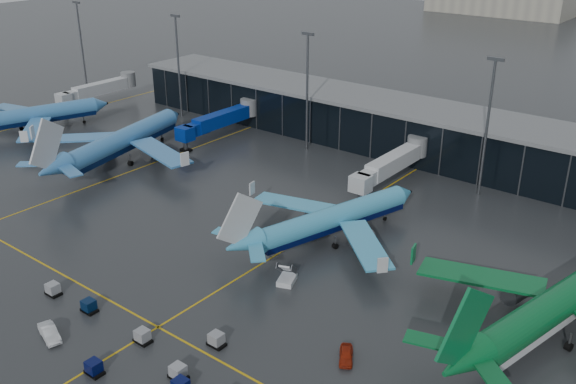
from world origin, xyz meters
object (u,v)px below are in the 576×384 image
Objects in this scene: airliner_klm_near at (335,205)px; baggage_carts at (144,347)px; airliner_aer_lingus at (564,285)px; service_van_red at (346,355)px; airliner_klm_west at (29,106)px; service_van_white at (49,333)px; mobile_airstair at (287,278)px; airliner_arkefly at (122,128)px.

baggage_carts is at bearing -76.11° from airliner_klm_near.
service_van_red is at bearing -117.49° from airliner_aer_lingus.
airliner_klm_west is 87.27m from airliner_klm_near.
service_van_white is at bearing 179.71° from service_van_red.
baggage_carts is at bearing -120.19° from mobile_airstair.
airliner_aer_lingus is at bearing 10.48° from airliner_klm_near.
baggage_carts is 7.56× the size of service_van_white.
mobile_airstair is at bearing 118.53° from service_van_red.
airliner_arkefly reaches higher than airliner_klm_west.
airliner_arkefly is 1.18× the size of airliner_klm_near.
service_van_red is at bearing 35.03° from baggage_carts.
airliner_arkefly is 1.04× the size of airliner_aer_lingus.
airliner_klm_west reaches higher than mobile_airstair.
airliner_klm_west is at bearing 148.91° from mobile_airstair.
airliner_arkefly reaches higher than service_van_white.
airliner_aer_lingus is 51.18m from baggage_carts.
baggage_carts is 9.54× the size of mobile_airstair.
airliner_aer_lingus is (123.16, -3.89, 0.37)m from airliner_klm_west.
airliner_arkefly is 60.23m from mobile_airstair.
service_van_white is at bearing -90.41° from airliner_klm_near.
service_van_white is (-12.63, -43.34, -5.16)m from airliner_klm_near.
airliner_arkefly is 11.43× the size of service_van_red.
airliner_aer_lingus reaches higher than airliner_klm_west.
service_van_white is at bearing -60.40° from airliner_arkefly.
service_van_white is (42.41, -45.48, -6.25)m from airliner_arkefly.
airliner_klm_near reaches higher than service_van_red.
airliner_aer_lingus is 1.23× the size of baggage_carts.
airliner_aer_lingus is at bearing 42.98° from baggage_carts.
airliner_klm_west is 1.16× the size of baggage_carts.
mobile_airstair is at bearing 81.01° from baggage_carts.
airliner_klm_west is 0.95× the size of airliner_aer_lingus.
mobile_airstair is at bearing 8.43° from airliner_klm_west.
airliner_klm_near is 16.14m from mobile_airstair.
airliner_klm_near is at bearing 0.40° from service_van_white.
mobile_airstair is (89.60, -15.63, -5.66)m from airliner_klm_west.
airliner_aer_lingus reaches higher than mobile_airstair.
baggage_carts is 12.53m from service_van_white.
service_van_white is at bearing -128.00° from airliner_aer_lingus.
airliner_klm_near is 10.23× the size of mobile_airstair.
airliner_arkefly is 62.50m from service_van_white.
baggage_carts reaches higher than service_van_white.
service_van_red is at bearing 5.16° from airliner_klm_west.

